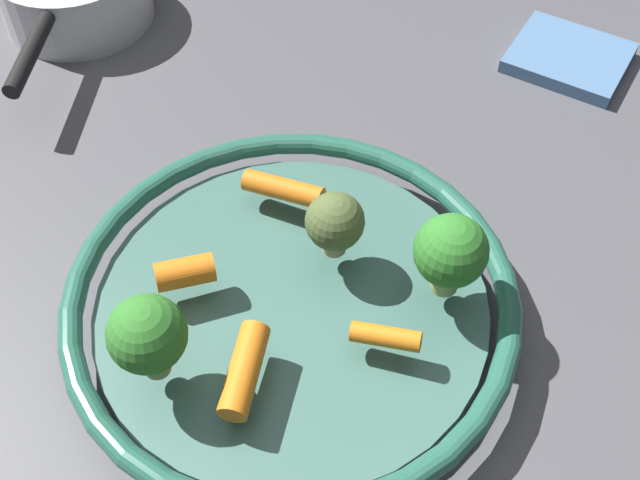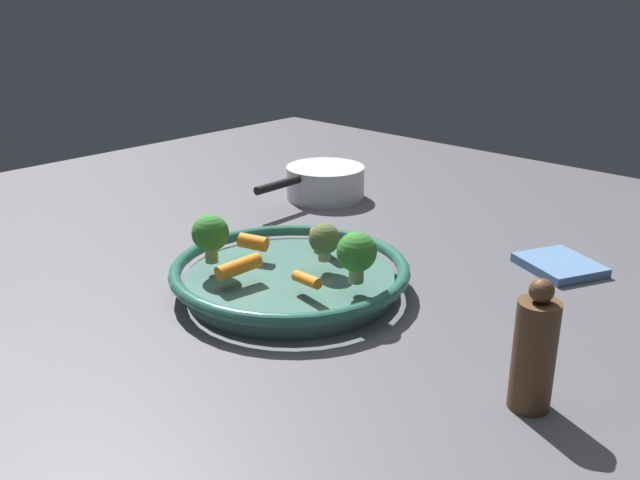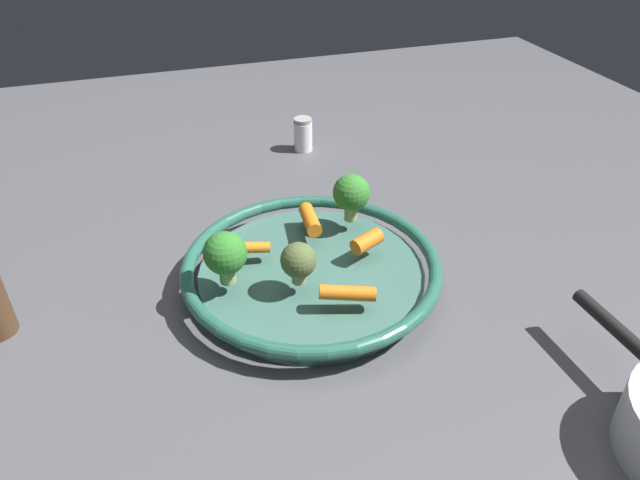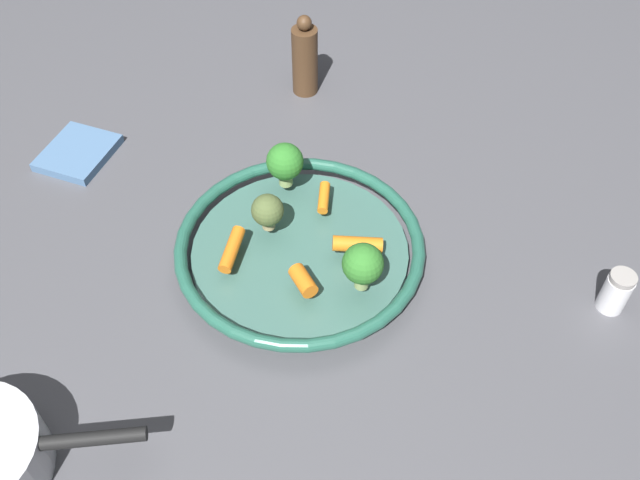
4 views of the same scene
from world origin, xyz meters
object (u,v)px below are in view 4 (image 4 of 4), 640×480
Objects in this scene: dish_towel at (78,153)px; salt_shaker at (616,291)px; broccoli_floret_large at (268,211)px; baby_carrot_left at (306,280)px; baby_carrot_back at (232,249)px; broccoli_floret_small at (285,162)px; pepper_mill at (305,59)px; broccoli_floret_edge at (363,264)px; baby_carrot_right at (324,198)px; serving_bowl at (300,250)px; baby_carrot_center at (357,244)px.

salt_shaker is at bearing 64.52° from dish_towel.
broccoli_floret_large reaches higher than dish_towel.
broccoli_floret_large reaches higher than baby_carrot_left.
baby_carrot_back is 0.97× the size of broccoli_floret_small.
baby_carrot_left is 0.29× the size of pepper_mill.
pepper_mill is at bearing -174.97° from broccoli_floret_edge.
salt_shaker is at bearing 62.05° from broccoli_floret_small.
salt_shaker is at bearing 72.75° from broccoli_floret_large.
broccoli_floret_small reaches higher than baby_carrot_right.
baby_carrot_right is 0.16m from broccoli_floret_edge.
broccoli_floret_small is 1.08× the size of salt_shaker.
dish_towel is (-0.35, -0.73, -0.02)m from salt_shaker.
broccoli_floret_small is at bearing -117.95° from salt_shaker.
salt_shaker reaches higher than dish_towel.
salt_shaker is (0.22, 0.41, -0.05)m from broccoli_floret_small.
baby_carrot_right is at bearing 151.48° from serving_bowl.
baby_carrot_left is 0.40m from salt_shaker.
pepper_mill reaches higher than broccoli_floret_edge.
baby_carrot_back is 1.22× the size of broccoli_floret_large.
pepper_mill reaches higher than baby_carrot_left.
dish_towel is at bearing -112.17° from broccoli_floret_small.
broccoli_floret_small is at bearing -174.82° from baby_carrot_left.
baby_carrot_right is 0.89× the size of broccoli_floret_large.
pepper_mill reaches higher than salt_shaker.
broccoli_floret_large is 0.09m from broccoli_floret_small.
broccoli_floret_edge is 0.62× the size of dish_towel.
broccoli_floret_large is at bearing -18.33° from broccoli_floret_small.
dish_towel is at bearing -122.68° from baby_carrot_center.
serving_bowl is 2.34× the size of pepper_mill.
salt_shaker is 0.81m from dish_towel.
serving_bowl is at bearing -106.07° from baby_carrot_center.
serving_bowl is 5.31× the size of salt_shaker.
baby_carrot_right is at bearing 65.33° from dish_towel.
salt_shaker is at bearing 75.08° from baby_carrot_center.
baby_carrot_center is 0.94× the size of broccoli_floret_edge.
baby_carrot_left reaches higher than dish_towel.
broccoli_floret_small is at bearing 67.83° from dish_towel.
broccoli_floret_edge is (0.19, 0.09, 0.00)m from broccoli_floret_small.
baby_carrot_right is 0.15m from baby_carrot_left.
broccoli_floret_small reaches higher than salt_shaker.
baby_carrot_right is at bearing 166.86° from baby_carrot_left.
broccoli_floret_edge is at bearing 5.03° from pepper_mill.
pepper_mill is (-0.49, -0.37, 0.03)m from salt_shaker.
serving_bowl is 0.39m from pepper_mill.
baby_carrot_right is 0.10m from baby_carrot_center.
baby_carrot_back is at bearing -79.72° from serving_bowl.
baby_carrot_right is 0.43× the size of dish_towel.
broccoli_floret_large is 0.48× the size of dish_towel.
broccoli_floret_small is at bearing 161.67° from broccoli_floret_large.
baby_carrot_left is (0.08, 0.00, 0.03)m from serving_bowl.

